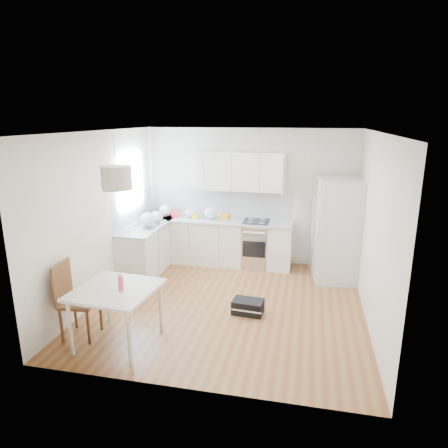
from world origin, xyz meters
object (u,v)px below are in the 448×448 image
(refrigerator, at_px, (338,230))
(gym_bag, at_px, (248,307))
(dining_table, at_px, (116,295))
(dining_chair, at_px, (80,300))

(refrigerator, height_order, gym_bag, refrigerator)
(refrigerator, distance_m, dining_table, 4.12)
(dining_table, relative_size, dining_chair, 1.02)
(dining_chair, relative_size, gym_bag, 2.30)
(refrigerator, bearing_deg, gym_bag, -135.69)
(dining_table, distance_m, dining_chair, 0.60)
(dining_chair, xyz_separation_m, gym_bag, (2.11, 1.12, -0.42))
(refrigerator, relative_size, dining_table, 1.72)
(refrigerator, xyz_separation_m, gym_bag, (-1.36, -1.73, -0.82))
(refrigerator, xyz_separation_m, dining_table, (-2.90, -2.91, -0.23))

